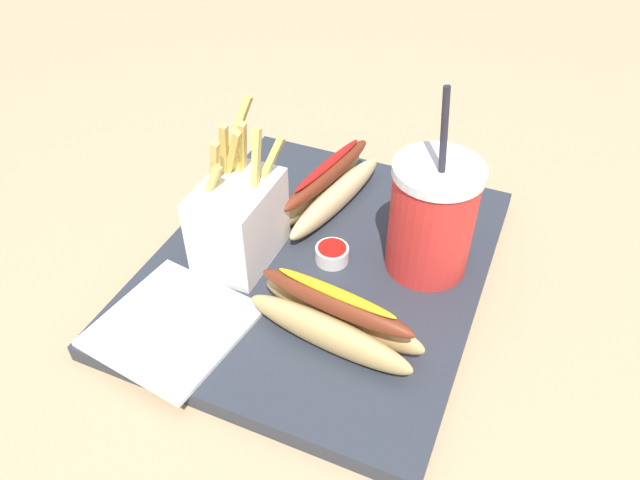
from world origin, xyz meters
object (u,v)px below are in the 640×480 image
(hot_dog_2, at_px, (327,188))
(hot_dog_1, at_px, (335,319))
(soda_cup, at_px, (432,218))
(ketchup_cup_1, at_px, (231,194))
(ketchup_cup_2, at_px, (332,253))
(fries_basket, at_px, (239,219))
(napkin_stack, at_px, (173,325))

(hot_dog_2, bearing_deg, hot_dog_1, 24.51)
(soda_cup, distance_m, hot_dog_2, 0.16)
(ketchup_cup_1, relative_size, ketchup_cup_2, 0.96)
(hot_dog_2, bearing_deg, ketchup_cup_2, 25.57)
(soda_cup, height_order, hot_dog_1, soda_cup)
(hot_dog_1, distance_m, ketchup_cup_1, 0.25)
(hot_dog_1, bearing_deg, fries_basket, -116.59)
(hot_dog_1, height_order, ketchup_cup_2, hot_dog_1)
(hot_dog_1, distance_m, hot_dog_2, 0.21)
(soda_cup, height_order, ketchup_cup_1, soda_cup)
(hot_dog_1, relative_size, ketchup_cup_2, 4.88)
(fries_basket, bearing_deg, hot_dog_2, 156.31)
(soda_cup, xyz_separation_m, hot_dog_1, (0.14, -0.05, -0.04))
(soda_cup, relative_size, hot_dog_2, 1.11)
(ketchup_cup_2, bearing_deg, napkin_stack, -35.43)
(fries_basket, bearing_deg, ketchup_cup_1, -143.79)
(hot_dog_1, distance_m, ketchup_cup_2, 0.11)
(soda_cup, bearing_deg, hot_dog_2, -111.61)
(ketchup_cup_2, relative_size, napkin_stack, 0.27)
(fries_basket, bearing_deg, ketchup_cup_2, 107.54)
(fries_basket, distance_m, ketchup_cup_1, 0.11)
(hot_dog_2, relative_size, ketchup_cup_1, 5.46)
(ketchup_cup_1, distance_m, ketchup_cup_2, 0.16)
(soda_cup, xyz_separation_m, hot_dog_2, (-0.06, -0.14, -0.04))
(ketchup_cup_1, bearing_deg, ketchup_cup_2, 72.18)
(fries_basket, distance_m, ketchup_cup_2, 0.11)
(hot_dog_1, xyz_separation_m, hot_dog_2, (-0.19, -0.09, -0.00))
(ketchup_cup_1, bearing_deg, hot_dog_1, 52.90)
(hot_dog_2, distance_m, napkin_stack, 0.26)
(hot_dog_1, bearing_deg, soda_cup, 158.77)
(fries_basket, height_order, hot_dog_1, fries_basket)
(soda_cup, height_order, hot_dog_2, soda_cup)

